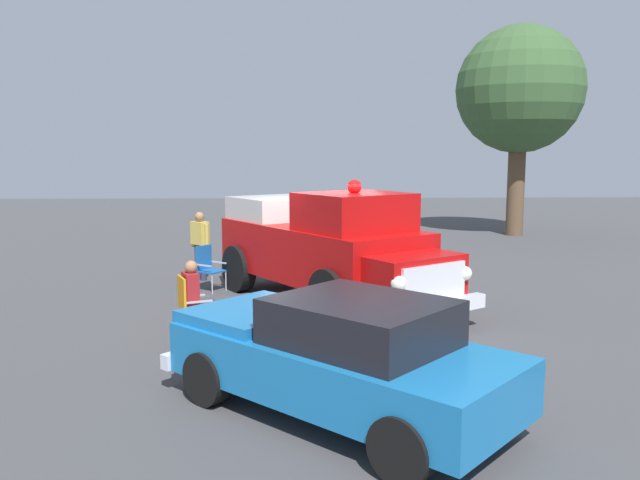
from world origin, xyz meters
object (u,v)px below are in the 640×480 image
object	(u,v)px
lawn_chair_by_car	(208,265)
oak_tree_right	(520,91)
vintage_fire_truck	(327,245)
classic_hot_rod	(337,354)
spectator_standing	(200,241)
spectator_seated	(197,294)
lawn_chair_near_truck	(189,301)

from	to	relation	value
lawn_chair_by_car	oak_tree_right	world-z (taller)	oak_tree_right
vintage_fire_truck	classic_hot_rod	bearing A→B (deg)	-1.39
vintage_fire_truck	oak_tree_right	world-z (taller)	oak_tree_right
lawn_chair_by_car	spectator_standing	distance (m)	1.32
spectator_standing	oak_tree_right	bearing A→B (deg)	127.62
spectator_seated	spectator_standing	xyz separation A→B (m)	(-4.73, -0.63, 0.27)
lawn_chair_by_car	spectator_standing	bearing A→B (deg)	-164.33
classic_hot_rod	spectator_standing	distance (m)	8.71
vintage_fire_truck	lawn_chair_by_car	size ratio (longest dim) A/B	6.05
spectator_seated	oak_tree_right	bearing A→B (deg)	142.39
lawn_chair_near_truck	oak_tree_right	size ratio (longest dim) A/B	0.13
lawn_chair_near_truck	classic_hot_rod	bearing A→B (deg)	33.85
lawn_chair_by_car	oak_tree_right	bearing A→B (deg)	132.47
classic_hot_rod	lawn_chair_near_truck	world-z (taller)	classic_hot_rod
classic_hot_rod	lawn_chair_by_car	size ratio (longest dim) A/B	4.35
lawn_chair_near_truck	spectator_seated	bearing A→B (deg)	114.55
vintage_fire_truck	spectator_seated	size ratio (longest dim) A/B	4.78
spectator_standing	lawn_chair_by_car	bearing A→B (deg)	15.67
vintage_fire_truck	lawn_chair_by_car	distance (m)	2.96
oak_tree_right	vintage_fire_truck	bearing A→B (deg)	-35.63
spectator_seated	oak_tree_right	size ratio (longest dim) A/B	0.17
classic_hot_rod	spectator_seated	size ratio (longest dim) A/B	3.44
vintage_fire_truck	lawn_chair_by_car	world-z (taller)	vintage_fire_truck
lawn_chair_near_truck	vintage_fire_truck	bearing A→B (deg)	133.74
vintage_fire_truck	oak_tree_right	bearing A→B (deg)	144.37
spectator_seated	classic_hot_rod	bearing A→B (deg)	32.04
classic_hot_rod	lawn_chair_by_car	world-z (taller)	classic_hot_rod
vintage_fire_truck	classic_hot_rod	size ratio (longest dim) A/B	1.39
classic_hot_rod	lawn_chair_near_truck	bearing A→B (deg)	-146.15
lawn_chair_near_truck	spectator_standing	bearing A→B (deg)	-173.88
vintage_fire_truck	lawn_chair_near_truck	world-z (taller)	vintage_fire_truck
lawn_chair_near_truck	spectator_standing	distance (m)	4.83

